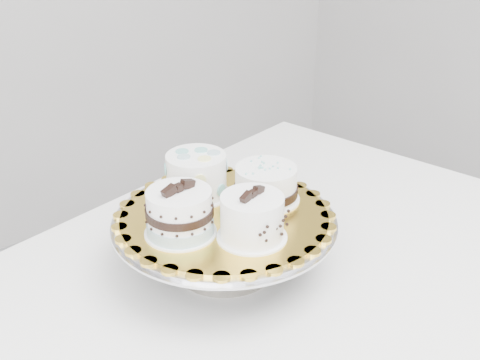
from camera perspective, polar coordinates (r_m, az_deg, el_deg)
table at (r=1.03m, az=1.98°, el=-12.74°), size 1.26×0.96×0.75m
cake_stand at (r=0.96m, az=-1.46°, el=-5.07°), size 0.35×0.35×0.10m
cake_board at (r=0.94m, az=-1.49°, el=-3.39°), size 0.39×0.39×0.00m
cake_swirl at (r=0.86m, az=1.15°, el=-3.67°), size 0.11×0.11×0.08m
cake_banded at (r=0.88m, az=-5.74°, el=-3.25°), size 0.11×0.11×0.09m
cake_dots at (r=0.98m, az=-4.16°, el=0.50°), size 0.13×0.13×0.07m
cake_ribbon at (r=0.97m, az=2.51°, el=-0.42°), size 0.13×0.13×0.06m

